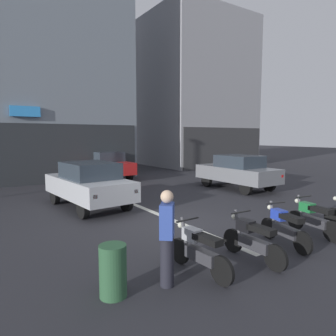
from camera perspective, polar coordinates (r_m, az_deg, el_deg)
ground_plane at (r=9.21m, az=2.00°, el=-10.15°), size 120.00×120.00×0.00m
lane_centre_line at (r=14.40m, az=-12.03°, el=-4.34°), size 0.20×18.00×0.01m
building_mid_block at (r=23.29m, az=-23.45°, el=23.51°), size 9.47×9.60×19.50m
building_far_right at (r=28.03m, az=5.05°, el=13.77°), size 8.49×7.71×12.70m
car_silver_crossing_near at (r=11.22m, az=-14.57°, el=-2.78°), size 2.12×4.24×1.64m
car_grey_parked_kerbside at (r=15.02m, az=12.82°, el=-0.53°), size 1.78×4.11×1.64m
car_red_down_street at (r=18.30m, az=-11.32°, el=0.66°), size 1.81×4.12×1.64m
motorcycle_silver_row_leftmost at (r=5.92m, az=5.76°, el=-14.93°), size 0.55×1.67×0.98m
motorcycle_black_row_left_mid at (r=6.66m, az=15.46°, el=-12.68°), size 0.55×1.67×0.98m
motorcycle_blue_row_centre at (r=7.74m, az=20.88°, el=-10.21°), size 0.59×1.64×0.98m
motorcycle_green_row_right_mid at (r=8.82m, az=25.42°, el=-8.41°), size 0.55×1.66×0.98m
person_by_motorcycles at (r=5.30m, az=-0.19°, el=-12.86°), size 0.40×0.42×1.67m
trash_bin at (r=5.21m, az=-10.24°, el=-18.38°), size 0.44×0.44×0.85m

